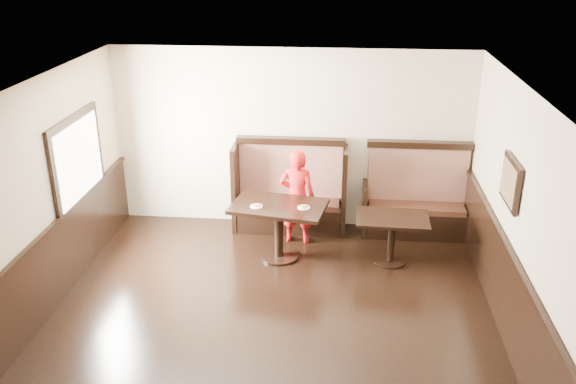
# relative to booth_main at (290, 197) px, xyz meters

# --- Properties ---
(ground) EXTENTS (7.00, 7.00, 0.00)m
(ground) POSITION_rel_booth_main_xyz_m (0.00, -3.30, -0.53)
(ground) COLOR black
(ground) RESTS_ON ground
(room_shell) EXTENTS (7.00, 7.00, 7.00)m
(room_shell) POSITION_rel_booth_main_xyz_m (-0.30, -3.01, 0.14)
(room_shell) COLOR #CBB693
(room_shell) RESTS_ON ground
(booth_main) EXTENTS (1.75, 0.72, 1.45)m
(booth_main) POSITION_rel_booth_main_xyz_m (0.00, 0.00, 0.00)
(booth_main) COLOR black
(booth_main) RESTS_ON ground
(booth_neighbor) EXTENTS (1.65, 0.72, 1.45)m
(booth_neighbor) POSITION_rel_booth_main_xyz_m (1.95, -0.00, -0.05)
(booth_neighbor) COLOR black
(booth_neighbor) RESTS_ON ground
(table_main) EXTENTS (1.42, 1.02, 0.83)m
(table_main) POSITION_rel_booth_main_xyz_m (-0.07, -1.00, 0.11)
(table_main) COLOR black
(table_main) RESTS_ON ground
(table_neighbor) EXTENTS (1.02, 0.69, 0.70)m
(table_neighbor) POSITION_rel_booth_main_xyz_m (1.52, -0.98, -0.01)
(table_neighbor) COLOR black
(table_neighbor) RESTS_ON ground
(child) EXTENTS (0.56, 0.39, 1.46)m
(child) POSITION_rel_booth_main_xyz_m (0.15, -0.47, 0.20)
(child) COLOR red
(child) RESTS_ON ground
(pizza_plate_left) EXTENTS (0.18, 0.18, 0.03)m
(pizza_plate_left) POSITION_rel_booth_main_xyz_m (-0.37, -1.10, 0.31)
(pizza_plate_left) COLOR white
(pizza_plate_left) RESTS_ON table_main
(pizza_plate_right) EXTENTS (0.18, 0.18, 0.03)m
(pizza_plate_right) POSITION_rel_booth_main_xyz_m (0.29, -1.07, 0.31)
(pizza_plate_right) COLOR white
(pizza_plate_right) RESTS_ON table_main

